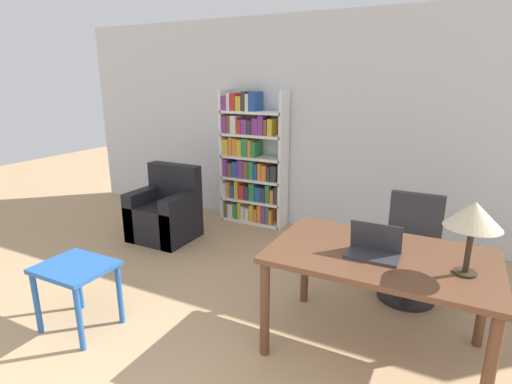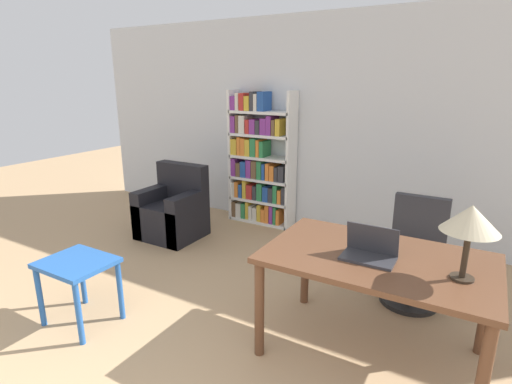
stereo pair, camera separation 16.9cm
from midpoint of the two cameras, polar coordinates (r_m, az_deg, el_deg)
The scene contains 8 objects.
wall_back at distance 5.06m, azimuth 14.09°, elevation 8.83°, with size 8.00×0.06×2.70m.
desk at distance 2.93m, azimuth 18.45°, elevation -10.44°, with size 1.50×0.93×0.77m.
laptop at distance 2.81m, azimuth 17.59°, elevation -8.10°, with size 0.35×0.21×0.22m.
table_lamp at distance 2.65m, azimuth 29.98°, elevation -3.53°, with size 0.33×0.33×0.46m.
office_chair at distance 3.86m, azimuth 22.90°, elevation -8.32°, with size 0.51×0.51×0.94m.
side_table_blue at distance 3.50m, azimuth -22.84°, elevation -10.55°, with size 0.55×0.46×0.55m.
armchair at distance 5.11m, azimuth -10.86°, elevation -2.91°, with size 0.72×0.65×0.90m.
bookshelf at distance 5.40m, azimuth 1.31°, elevation 4.06°, with size 0.91×0.28×1.79m.
Camera 2 is at (1.47, -0.25, 1.93)m, focal length 28.00 mm.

